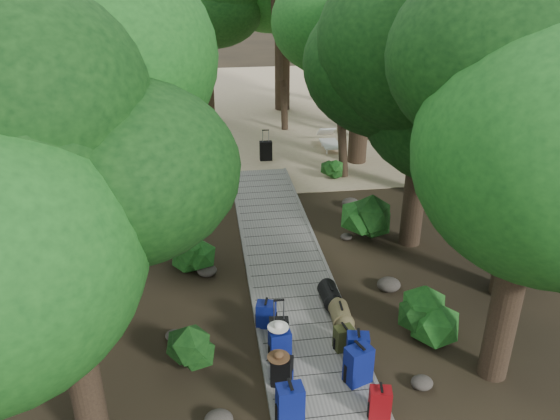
{
  "coord_description": "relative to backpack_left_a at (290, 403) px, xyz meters",
  "views": [
    {
      "loc": [
        -1.8,
        -11.05,
        7.07
      ],
      "look_at": [
        0.03,
        1.73,
        1.0
      ],
      "focal_mm": 35.0,
      "sensor_mm": 36.0,
      "label": 1
    }
  ],
  "objects": [
    {
      "name": "lone_suitcase_on_sand",
      "position": [
        1.13,
        12.79,
        -0.14
      ],
      "size": [
        0.47,
        0.27,
        0.73
      ],
      "primitive_type": null,
      "rotation": [
        0.0,
        0.0,
        -0.02
      ],
      "color": "black",
      "rests_on": "sand_beach"
    },
    {
      "name": "tree_back_c",
      "position": [
        6.17,
        20.33,
        4.11
      ],
      "size": [
        5.14,
        5.14,
        9.26
      ],
      "primitive_type": null,
      "color": "black",
      "rests_on": "ground"
    },
    {
      "name": "shrub_right_a",
      "position": [
        3.06,
        1.89,
        -0.03
      ],
      "size": [
        1.09,
        1.09,
        0.98
      ],
      "primitive_type": null,
      "color": "#154816",
      "rests_on": "ground"
    },
    {
      "name": "rock_right_a",
      "position": [
        2.49,
        0.55,
        -0.41
      ],
      "size": [
        0.4,
        0.36,
        0.22
      ],
      "primitive_type": null,
      "color": "#4C473F",
      "rests_on": "ground"
    },
    {
      "name": "shrub_right_b",
      "position": [
        3.1,
        6.28,
        0.13
      ],
      "size": [
        1.45,
        1.45,
        1.3
      ],
      "primitive_type": null,
      "color": "#154816",
      "rests_on": "ground"
    },
    {
      "name": "backpack_left_a",
      "position": [
        0.0,
        0.0,
        0.0
      ],
      "size": [
        0.45,
        0.33,
        0.81
      ],
      "primitive_type": null,
      "rotation": [
        0.0,
        0.0,
        0.08
      ],
      "color": "navy",
      "rests_on": "boardwalk"
    },
    {
      "name": "backpack_right_a",
      "position": [
        1.48,
        -0.09,
        -0.09
      ],
      "size": [
        0.39,
        0.32,
        0.63
      ],
      "primitive_type": null,
      "rotation": [
        0.0,
        0.0,
        -0.2
      ],
      "color": "maroon",
      "rests_on": "boardwalk"
    },
    {
      "name": "palm_left_a",
      "position": [
        -3.31,
        11.22,
        2.92
      ],
      "size": [
        4.32,
        4.32,
        6.88
      ],
      "primitive_type": null,
      "color": "#133F11",
      "rests_on": "ground"
    },
    {
      "name": "sand_beach",
      "position": [
        0.7,
        20.52,
        -0.51
      ],
      "size": [
        40.0,
        22.0,
        0.02
      ],
      "primitive_type": "cube",
      "color": "#C5B085",
      "rests_on": "ground"
    },
    {
      "name": "tree_left_b",
      "position": [
        -4.12,
        3.5,
        4.11
      ],
      "size": [
        5.15,
        5.15,
        9.27
      ],
      "primitive_type": null,
      "color": "black",
      "rests_on": "ground"
    },
    {
      "name": "rock_right_c",
      "position": [
        2.56,
        6.21,
        -0.44
      ],
      "size": [
        0.32,
        0.29,
        0.17
      ],
      "primitive_type": null,
      "color": "#4C473F",
      "rests_on": "ground"
    },
    {
      "name": "tree_right_d",
      "position": [
        6.21,
        8.4,
        4.26
      ],
      "size": [
        5.22,
        5.22,
        9.57
      ],
      "primitive_type": null,
      "color": "black",
      "rests_on": "ground"
    },
    {
      "name": "tree_right_a",
      "position": [
        3.92,
        0.72,
        3.2
      ],
      "size": [
        4.46,
        4.46,
        7.44
      ],
      "primitive_type": null,
      "color": "black",
      "rests_on": "ground"
    },
    {
      "name": "rock_right_d",
      "position": [
        3.21,
        8.26,
        -0.38
      ],
      "size": [
        0.52,
        0.47,
        0.28
      ],
      "primitive_type": null,
      "color": "#4C473F",
      "rests_on": "ground"
    },
    {
      "name": "backpack_right_d",
      "position": [
        1.31,
        1.66,
        -0.13
      ],
      "size": [
        0.4,
        0.32,
        0.54
      ],
      "primitive_type": null,
      "rotation": [
        0.0,
        0.0,
        0.19
      ],
      "color": "#40411C",
      "rests_on": "boardwalk"
    },
    {
      "name": "tree_left_a",
      "position": [
        -3.14,
        0.22,
        3.0
      ],
      "size": [
        4.22,
        4.22,
        7.04
      ],
      "primitive_type": null,
      "color": "black",
      "rests_on": "ground"
    },
    {
      "name": "boardwalk",
      "position": [
        0.7,
        5.52,
        -0.46
      ],
      "size": [
        2.0,
        12.0,
        0.12
      ],
      "primitive_type": "cube",
      "color": "gray",
      "rests_on": "ground"
    },
    {
      "name": "rock_left_a",
      "position": [
        -1.16,
        0.17,
        -0.39
      ],
      "size": [
        0.49,
        0.44,
        0.27
      ],
      "primitive_type": null,
      "color": "#4C473F",
      "rests_on": "ground"
    },
    {
      "name": "hat_brown",
      "position": [
        -0.07,
        0.81,
        0.31
      ],
      "size": [
        0.39,
        0.39,
        0.12
      ],
      "primitive_type": null,
      "color": "#51351E",
      "rests_on": "backpack_left_b"
    },
    {
      "name": "sun_lounger",
      "position": [
        3.84,
        13.73,
        -0.17
      ],
      "size": [
        0.69,
        2.1,
        0.68
      ],
      "primitive_type": null,
      "rotation": [
        0.0,
        0.0,
        -0.01
      ],
      "color": "silver",
      "rests_on": "sand_beach"
    },
    {
      "name": "rock_left_b",
      "position": [
        -1.96,
        2.56,
        -0.42
      ],
      "size": [
        0.36,
        0.33,
        0.2
      ],
      "primitive_type": null,
      "color": "#4C473F",
      "rests_on": "ground"
    },
    {
      "name": "tree_back_a",
      "position": [
        -0.89,
        18.92,
        4.29
      ],
      "size": [
        5.56,
        5.56,
        9.62
      ],
      "primitive_type": null,
      "color": "black",
      "rests_on": "ground"
    },
    {
      "name": "tree_right_b",
      "position": [
        5.5,
        3.19,
        4.25
      ],
      "size": [
        5.35,
        5.35,
        9.55
      ],
      "primitive_type": null,
      "color": "black",
      "rests_on": "ground"
    },
    {
      "name": "tree_right_f",
      "position": [
        7.68,
        13.63,
        4.94
      ],
      "size": [
        6.12,
        6.12,
        10.93
      ],
      "primitive_type": null,
      "color": "black",
      "rests_on": "ground"
    },
    {
      "name": "tree_back_d",
      "position": [
        -5.0,
        18.33,
        3.51
      ],
      "size": [
        4.84,
        4.84,
        8.06
      ],
      "primitive_type": null,
      "color": "black",
      "rests_on": "ground"
    },
    {
      "name": "backpack_left_b",
      "position": [
        -0.01,
        0.86,
        -0.07
      ],
      "size": [
        0.43,
        0.38,
        0.66
      ],
      "primitive_type": null,
      "rotation": [
        0.0,
        0.0,
        -0.41
      ],
      "color": "black",
      "rests_on": "boardwalk"
    },
    {
      "name": "backpack_right_b",
      "position": [
        1.34,
        0.75,
        0.0
      ],
      "size": [
        0.53,
        0.45,
        0.81
      ],
      "primitive_type": null,
      "rotation": [
        0.0,
        0.0,
        0.35
      ],
      "color": "navy",
      "rests_on": "boardwalk"
    },
    {
      "name": "rock_left_d",
      "position": [
        -1.66,
        7.2,
        -0.45
      ],
      "size": [
        0.26,
        0.24,
        0.14
      ],
      "primitive_type": null,
      "color": "#4C473F",
      "rests_on": "ground"
    },
    {
      "name": "shrub_left_b",
      "position": [
        -1.49,
        5.12,
        -0.08
      ],
      "size": [
        0.98,
        0.98,
        0.88
      ],
      "primitive_type": null,
      "color": "#154816",
      "rests_on": "ground"
    },
    {
      "name": "backpack_left_d",
      "position": [
        -0.08,
        2.59,
        -0.1
      ],
      "size": [
        0.46,
        0.38,
        0.6
      ],
      "primitive_type": null,
      "rotation": [
        0.0,
        0.0,
        -0.26
      ],
      "color": "navy",
      "rests_on": "boardwalk"
    },
    {
      "name": "palm_right_c",
      "position": [
        2.66,
        16.82,
        2.7
      ],
      "size": [
        4.05,
        4.05,
        6.44
      ],
      "primitive_type": null,
      "color": "#133F11",
      "rests_on": "ground"
    },
    {
      "name": "palm_right_a",
      "position": [
        3.76,
        11.01,
        2.98
      ],
      "size": [
        4.11,
        4.11,
        7.01
      ],
      "primitive_type": null,
      "color": "#133F11",
      "rests_on": "ground"
    },
    {
      "name": "tree_left_c",
      "position": [
        -3.34,
        7.61,
        3.12
      ],
      "size": [
        4.19,
        4.19,
        7.29
      ],
      "primitive_type": null,
      "color": "black",
      "rests_on": "ground"
    },
    {
      "name": "shrub_right_c",
      "position": [
        3.1,
        10.47,
        -0.19
      ],
      "size": [
        0.75,
        0.75,
        0.68
      ],
      "primitive_type": null,
      "color": "#154816",
      "rests_on": "ground"
    },
    {
      "name": "rock_right_b",
      "position": [
        2.9,
        3.67,
        -0.37
      ],
      "size": [
        0.55,
        0.49,
        0.3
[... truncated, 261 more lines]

